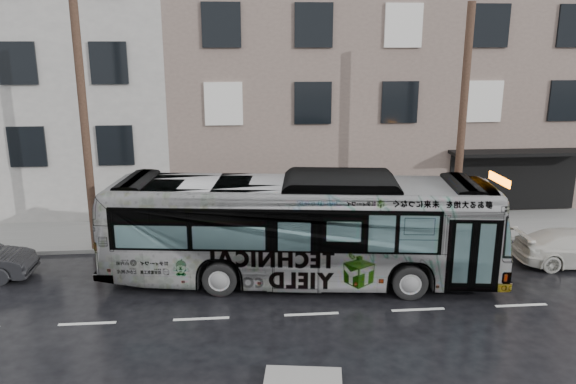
% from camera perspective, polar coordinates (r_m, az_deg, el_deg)
% --- Properties ---
extents(ground, '(120.00, 120.00, 0.00)m').
position_cam_1_polar(ground, '(19.06, 1.41, -8.88)').
color(ground, black).
rests_on(ground, ground).
extents(sidewalk, '(90.00, 3.60, 0.15)m').
position_cam_1_polar(sidewalk, '(23.58, 0.06, -3.93)').
color(sidewalk, gray).
rests_on(sidewalk, ground).
extents(building_taupe, '(20.00, 12.00, 11.00)m').
position_cam_1_polar(building_taupe, '(30.91, 8.15, 10.70)').
color(building_taupe, gray).
rests_on(building_taupe, ground).
extents(utility_pole_front, '(0.30, 0.30, 9.00)m').
position_cam_1_polar(utility_pole_front, '(22.52, 17.27, 6.49)').
color(utility_pole_front, '#4F3427').
rests_on(utility_pole_front, sidewalk).
extents(utility_pole_rear, '(0.30, 0.30, 9.00)m').
position_cam_1_polar(utility_pole_rear, '(21.55, -19.91, 5.92)').
color(utility_pole_rear, '#4F3427').
rests_on(utility_pole_rear, sidewalk).
extents(sign_post, '(0.06, 0.06, 2.40)m').
position_cam_1_polar(sign_post, '(23.62, 19.12, -1.50)').
color(sign_post, slate).
rests_on(sign_post, sidewalk).
extents(bus, '(13.18, 4.70, 3.59)m').
position_cam_1_polar(bus, '(18.41, 1.29, -3.75)').
color(bus, '#B2B2B2').
rests_on(bus, ground).
extents(slush_pile, '(1.90, 1.06, 0.18)m').
position_cam_1_polar(slush_pile, '(13.81, 1.55, -18.46)').
color(slush_pile, gray).
rests_on(slush_pile, ground).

